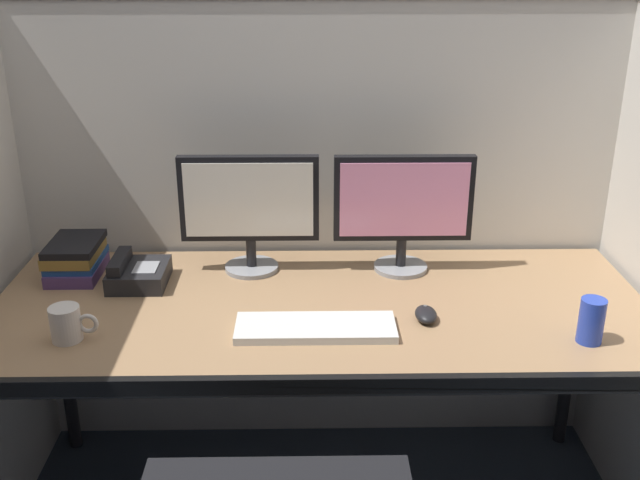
# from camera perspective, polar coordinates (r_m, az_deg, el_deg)

# --- Properties ---
(cubicle_partition_rear) EXTENTS (2.21, 0.06, 1.57)m
(cubicle_partition_rear) POSITION_cam_1_polar(r_m,az_deg,el_deg) (2.53, -0.15, 0.60)
(cubicle_partition_rear) COLOR beige
(cubicle_partition_rear) RESTS_ON ground
(desk) EXTENTS (1.90, 0.80, 0.74)m
(desk) POSITION_cam_1_polar(r_m,az_deg,el_deg) (2.15, 0.03, -6.30)
(desk) COLOR #997551
(desk) RESTS_ON ground
(monitor_left) EXTENTS (0.43, 0.17, 0.37)m
(monitor_left) POSITION_cam_1_polar(r_m,az_deg,el_deg) (2.29, -5.47, 2.65)
(monitor_left) COLOR gray
(monitor_left) RESTS_ON desk
(monitor_right) EXTENTS (0.43, 0.17, 0.37)m
(monitor_right) POSITION_cam_1_polar(r_m,az_deg,el_deg) (2.30, 6.44, 2.66)
(monitor_right) COLOR gray
(monitor_right) RESTS_ON desk
(keyboard_main) EXTENTS (0.43, 0.15, 0.02)m
(keyboard_main) POSITION_cam_1_polar(r_m,az_deg,el_deg) (1.99, -0.34, -6.78)
(keyboard_main) COLOR silver
(keyboard_main) RESTS_ON desk
(computer_mouse) EXTENTS (0.06, 0.10, 0.04)m
(computer_mouse) POSITION_cam_1_polar(r_m,az_deg,el_deg) (2.07, 8.17, -5.70)
(computer_mouse) COLOR black
(computer_mouse) RESTS_ON desk
(soda_can) EXTENTS (0.07, 0.07, 0.12)m
(soda_can) POSITION_cam_1_polar(r_m,az_deg,el_deg) (2.05, 20.20, -5.87)
(soda_can) COLOR #263FB2
(soda_can) RESTS_ON desk
(desk_phone) EXTENTS (0.17, 0.19, 0.09)m
(desk_phone) POSITION_cam_1_polar(r_m,az_deg,el_deg) (2.32, -13.93, -2.52)
(desk_phone) COLOR black
(desk_phone) RESTS_ON desk
(book_stack) EXTENTS (0.16, 0.22, 0.11)m
(book_stack) POSITION_cam_1_polar(r_m,az_deg,el_deg) (2.43, -18.33, -1.33)
(book_stack) COLOR #4C3366
(book_stack) RESTS_ON desk
(coffee_mug) EXTENTS (0.13, 0.08, 0.09)m
(coffee_mug) POSITION_cam_1_polar(r_m,az_deg,el_deg) (2.05, -18.94, -6.13)
(coffee_mug) COLOR silver
(coffee_mug) RESTS_ON desk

